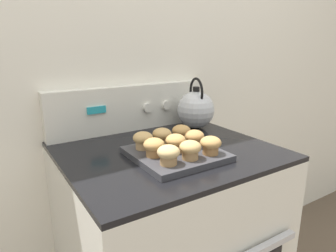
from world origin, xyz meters
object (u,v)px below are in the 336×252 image
muffin_r0_c2 (211,145)px  muffin_r1_c1 (176,142)px  muffin_pan (176,154)px  muffin_r0_c0 (168,154)px  muffin_r2_c2 (181,132)px  stove_range (167,250)px  muffin_r1_c2 (194,138)px  muffin_r2_c1 (162,136)px  tea_kettle (196,109)px  muffin_r0_c1 (190,149)px  muffin_r2_c0 (143,140)px  muffin_r1_c0 (154,147)px

muffin_r0_c2 → muffin_r1_c1: 0.12m
muffin_pan → muffin_r0_c0: muffin_r0_c0 is taller
muffin_r0_c2 → muffin_r1_c1: (-0.09, 0.09, 0.00)m
muffin_r0_c0 → muffin_r2_c2: same height
stove_range → muffin_r1_c2: size_ratio=12.52×
muffin_r2_c2 → muffin_r2_c1: bearing=177.9°
muffin_r1_c1 → muffin_pan: bearing=49.5°
muffin_pan → stove_range: bearing=77.9°
tea_kettle → muffin_r2_c1: bearing=-149.1°
stove_range → muffin_r2_c1: (-0.02, 0.00, 0.51)m
muffin_r2_c2 → tea_kettle: (0.20, 0.18, 0.04)m
stove_range → muffin_r0_c2: 0.54m
muffin_r0_c0 → muffin_r2_c1: size_ratio=1.00×
muffin_r0_c2 → muffin_r1_c2: 0.09m
stove_range → muffin_r1_c2: (0.07, -0.08, 0.51)m
muffin_r0_c1 → tea_kettle: (0.29, 0.35, 0.04)m
muffin_r2_c0 → muffin_r0_c2: bearing=-45.2°
muffin_r0_c0 → muffin_r1_c2: (0.17, 0.09, 0.00)m
stove_range → muffin_r1_c0: 0.52m
stove_range → tea_kettle: tea_kettle is taller
muffin_r2_c0 → muffin_r2_c1: same height
muffin_r0_c1 → muffin_r2_c1: same height
muffin_r0_c0 → muffin_r1_c1: size_ratio=1.00×
muffin_r0_c1 → muffin_r0_c2: bearing=-0.4°
muffin_r0_c0 → tea_kettle: bearing=43.1°
muffin_pan → muffin_r2_c2: bearing=45.5°
muffin_r2_c2 → tea_kettle: 0.27m
muffin_r0_c1 → muffin_r1_c2: bearing=46.6°
muffin_r0_c1 → tea_kettle: tea_kettle is taller
muffin_r2_c1 → tea_kettle: bearing=30.9°
muffin_r0_c0 → muffin_r1_c2: size_ratio=1.00×
stove_range → muffin_r2_c1: size_ratio=12.52×
muffin_pan → tea_kettle: bearing=42.3°
muffin_r0_c1 → muffin_r0_c2: size_ratio=1.00×
muffin_r0_c1 → muffin_r2_c0: same height
muffin_r0_c2 → muffin_r2_c0: same height
muffin_r0_c1 → muffin_r2_c2: bearing=63.9°
muffin_r1_c1 → muffin_r2_c0: 0.12m
stove_range → muffin_r1_c1: (-0.02, -0.09, 0.51)m
muffin_r0_c1 → muffin_r1_c0: size_ratio=1.00×
tea_kettle → muffin_r0_c0: bearing=-136.9°
muffin_r0_c2 → muffin_r1_c0: 0.19m
stove_range → tea_kettle: size_ratio=3.79×
muffin_r0_c0 → muffin_r2_c0: same height
stove_range → muffin_r0_c2: size_ratio=12.52×
stove_range → muffin_r2_c0: 0.52m
muffin_r2_c1 → muffin_r0_c0: bearing=-115.4°
muffin_r0_c1 → muffin_pan: bearing=89.2°
muffin_r2_c2 → muffin_r2_c0: bearing=-179.5°
muffin_r0_c0 → muffin_r2_c0: 0.17m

